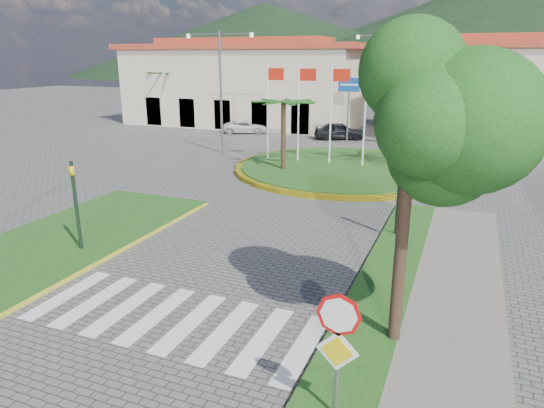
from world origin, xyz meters
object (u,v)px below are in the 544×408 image
at_px(car_dark_b, 491,146).
at_px(white_van, 246,127).
at_px(roundabout_island, 343,168).
at_px(deciduous_tree, 412,122).
at_px(stop_sign, 338,338).
at_px(car_dark_a, 340,131).

bearing_deg(car_dark_b, white_van, 68.11).
relative_size(roundabout_island, deciduous_tree, 1.87).
bearing_deg(stop_sign, car_dark_b, 83.63).
xyz_separation_m(stop_sign, white_van, (-16.33, 30.92, -1.25)).
bearing_deg(roundabout_island, deciduous_tree, -72.09).
relative_size(white_van, car_dark_a, 0.97).
relative_size(deciduous_tree, car_dark_a, 1.70).
height_order(white_van, car_dark_b, white_van).
bearing_deg(car_dark_a, roundabout_island, 173.33).
height_order(roundabout_island, stop_sign, roundabout_island).
relative_size(stop_sign, white_van, 0.68).
height_order(white_van, car_dark_a, car_dark_a).
xyz_separation_m(deciduous_tree, car_dark_a, (-8.54, 27.77, -4.49)).
height_order(roundabout_island, car_dark_b, roundabout_island).
bearing_deg(car_dark_b, car_dark_a, 64.24).
distance_m(white_van, car_dark_b, 19.66).
height_order(deciduous_tree, white_van, deciduous_tree).
xyz_separation_m(roundabout_island, car_dark_b, (8.12, 8.82, 0.35)).
bearing_deg(car_dark_a, white_van, 66.75).
bearing_deg(roundabout_island, stop_sign, -76.27).
height_order(stop_sign, car_dark_b, stop_sign).
bearing_deg(deciduous_tree, car_dark_b, 84.20).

